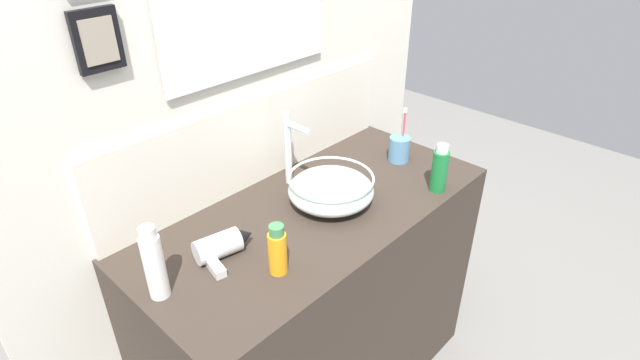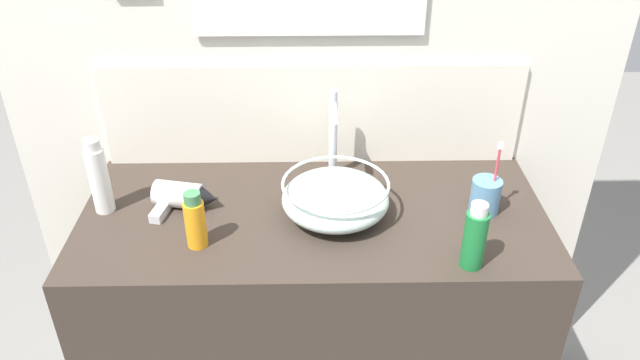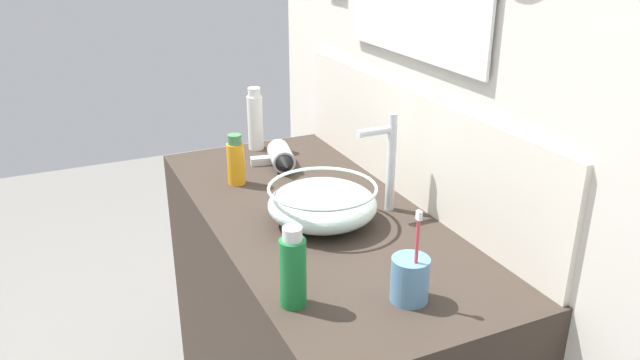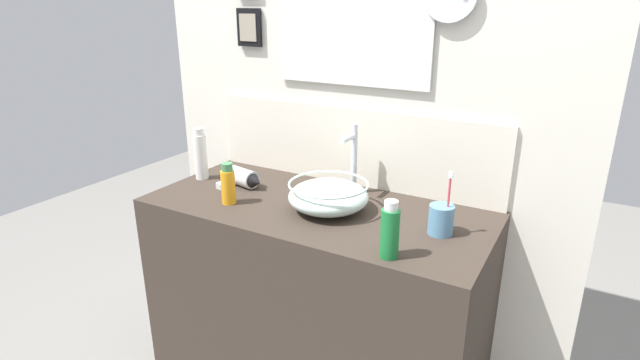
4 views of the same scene
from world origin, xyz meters
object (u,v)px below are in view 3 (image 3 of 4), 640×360
Objects in this scene: hair_drier at (281,158)px; faucet at (388,157)px; shampoo_bottle at (255,120)px; soap_dispenser at (293,269)px; spray_bottle at (236,161)px; toothbrush_cup at (411,279)px; glass_bowl_sink at (322,204)px.

faucet is at bearing 19.56° from hair_drier.
faucet is 1.26× the size of shampoo_bottle.
spray_bottle is at bearing 172.24° from soap_dispenser.
shampoo_bottle is (-0.91, 0.24, 0.02)m from soap_dispenser.
shampoo_bottle is (-0.20, -0.01, 0.07)m from hair_drier.
faucet is 1.29× the size of toothbrush_cup.
faucet is 1.54× the size of soap_dispenser.
glass_bowl_sink is at bearing -6.09° from hair_drier.
faucet is 0.62m from shampoo_bottle.
toothbrush_cup is 0.98× the size of shampoo_bottle.
faucet reaches higher than toothbrush_cup.
soap_dispenser is (0.64, -0.09, 0.01)m from spray_bottle.
hair_drier is 0.88× the size of toothbrush_cup.
glass_bowl_sink is 0.40m from hair_drier.
faucet is at bearing 90.00° from glass_bowl_sink.
soap_dispenser is at bearing -19.40° from hair_drier.
glass_bowl_sink is at bearing 19.23° from spray_bottle.
glass_bowl_sink is 1.35× the size of toothbrush_cup.
soap_dispenser is at bearing -7.76° from spray_bottle.
hair_drier is at bearing 2.32° from shampoo_bottle.
hair_drier is 0.75m from soap_dispenser.
glass_bowl_sink is 1.32× the size of shampoo_bottle.
shampoo_bottle is (-0.26, 0.15, 0.03)m from spray_bottle.
spray_bottle is at bearing -160.77° from glass_bowl_sink.
soap_dispenser is (0.31, -0.39, -0.07)m from faucet.
toothbrush_cup is at bearing 10.27° from spray_bottle.
soap_dispenser is at bearing -110.40° from toothbrush_cup.
shampoo_bottle reaches higher than hair_drier.
spray_bottle is at bearing -29.89° from shampoo_bottle.
spray_bottle is 0.31m from shampoo_bottle.
toothbrush_cup is (0.39, 0.01, -0.01)m from glass_bowl_sink.
toothbrush_cup is 1.37× the size of spray_bottle.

